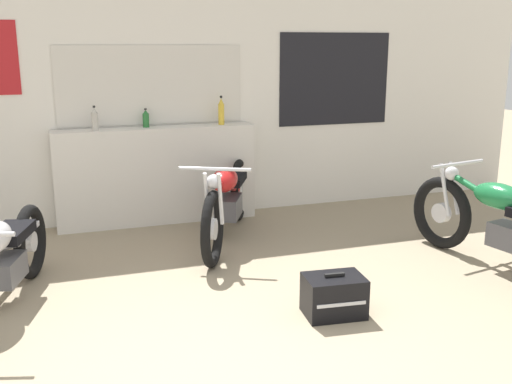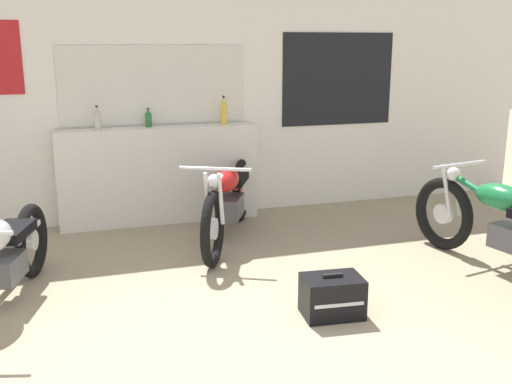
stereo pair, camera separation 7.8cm
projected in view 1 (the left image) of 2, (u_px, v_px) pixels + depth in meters
The scene contains 9 objects.
wall_back at pixel (120, 92), 6.30m from camera, with size 10.00×0.07×2.80m.
sill_counter at pixel (157, 176), 6.45m from camera, with size 2.13×0.28×1.04m.
bottle_leftmost at pixel (95, 120), 6.07m from camera, with size 0.06×0.06×0.25m.
bottle_left_center at pixel (146, 119), 6.31m from camera, with size 0.07×0.07×0.20m.
bottle_center at pixel (221, 112), 6.51m from camera, with size 0.07×0.07×0.31m.
motorcycle_red at pixel (227, 200), 5.87m from camera, with size 1.05×1.93×0.86m.
motorcycle_silver at pixel (0, 261), 4.30m from camera, with size 0.77×1.89×0.78m.
motorcycle_green at pixel (508, 226), 5.04m from camera, with size 0.71×2.14×0.86m.
hard_case_black at pixel (334, 296), 4.30m from camera, with size 0.45×0.35×0.32m.
Camera 1 is at (-0.65, -2.75, 1.91)m, focal length 42.00 mm.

